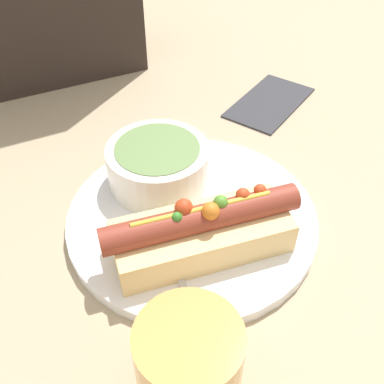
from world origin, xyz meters
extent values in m
plane|color=tan|center=(0.00, 0.00, 0.00)|extent=(4.00, 4.00, 0.00)
cylinder|color=white|center=(0.00, 0.00, 0.01)|extent=(0.27, 0.27, 0.01)
cube|color=#E5C17F|center=(-0.01, -0.05, 0.03)|extent=(0.18, 0.09, 0.04)
cylinder|color=brown|center=(-0.01, -0.05, 0.06)|extent=(0.20, 0.05, 0.03)
sphere|color=orange|center=(-0.01, -0.06, 0.07)|extent=(0.02, 0.02, 0.02)
sphere|color=#C63F1E|center=(-0.03, -0.04, 0.07)|extent=(0.02, 0.02, 0.02)
sphere|color=#518C2D|center=(0.01, -0.05, 0.07)|extent=(0.01, 0.01, 0.01)
sphere|color=#387A28|center=(-0.04, -0.05, 0.07)|extent=(0.01, 0.01, 0.01)
sphere|color=#C63F1E|center=(0.03, -0.05, 0.07)|extent=(0.01, 0.01, 0.01)
sphere|color=#C63F1E|center=(0.05, -0.05, 0.07)|extent=(0.01, 0.01, 0.01)
cylinder|color=gold|center=(-0.01, -0.05, 0.07)|extent=(0.14, 0.02, 0.01)
cylinder|color=silver|center=(-0.01, 0.06, 0.04)|extent=(0.12, 0.12, 0.05)
cylinder|color=#66844C|center=(-0.01, 0.06, 0.06)|extent=(0.10, 0.10, 0.01)
cube|color=#B7B7BC|center=(-0.05, -0.06, 0.02)|extent=(0.02, 0.10, 0.00)
ellipsoid|color=#B7B7BC|center=(-0.03, 0.01, 0.02)|extent=(0.04, 0.05, 0.01)
cylinder|color=#D8994C|center=(-0.09, -0.17, 0.05)|extent=(0.08, 0.08, 0.10)
cube|color=#333338|center=(0.21, 0.17, 0.00)|extent=(0.17, 0.14, 0.01)
camera|label=1|loc=(-0.15, -0.31, 0.37)|focal=42.00mm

